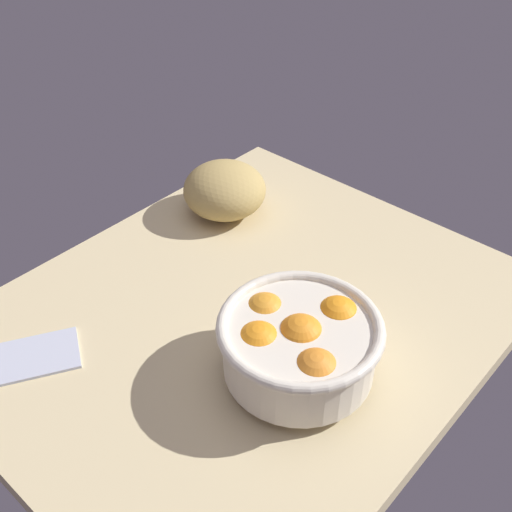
% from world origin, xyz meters
% --- Properties ---
extents(ground_plane, '(0.79, 0.65, 0.03)m').
position_xyz_m(ground_plane, '(0.00, 0.00, -0.01)').
color(ground_plane, '#CFBB8B').
extents(fruit_bowl, '(0.22, 0.22, 0.10)m').
position_xyz_m(fruit_bowl, '(0.05, 0.14, 0.06)').
color(fruit_bowl, silver).
rests_on(fruit_bowl, ground).
extents(bread_loaf, '(0.21, 0.21, 0.09)m').
position_xyz_m(bread_loaf, '(-0.17, -0.21, 0.05)').
color(bread_loaf, tan).
rests_on(bread_loaf, ground).
extents(napkin_folded, '(0.16, 0.14, 0.01)m').
position_xyz_m(napkin_folded, '(0.28, -0.16, 0.00)').
color(napkin_folded, '#B0B5C8').
rests_on(napkin_folded, ground).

